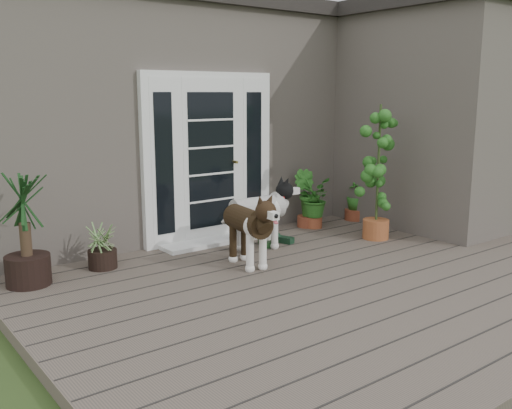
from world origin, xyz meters
TOP-DOWN VIEW (x-y plane):
  - deck at (0.00, 0.40)m, footprint 6.20×4.60m
  - house_main at (0.00, 4.65)m, footprint 7.40×4.00m
  - roof_main at (0.00, 4.65)m, footprint 7.60×4.20m
  - house_wing at (2.90, 1.50)m, footprint 1.60×2.40m
  - roof_wing at (2.90, 1.50)m, footprint 1.80×2.60m
  - door_unit at (-0.20, 2.60)m, footprint 1.90×0.14m
  - door_step at (-0.20, 2.40)m, footprint 1.60×0.40m
  - brindle_dog at (-0.52, 1.35)m, footprint 0.50×0.93m
  - white_dog at (-0.02, 1.82)m, footprint 0.93×0.47m
  - spider_plant at (-1.84, 2.24)m, footprint 0.59×0.59m
  - yucca at (-2.65, 2.17)m, footprint 1.02×1.02m
  - herb_a at (1.30, 2.23)m, footprint 0.69×0.69m
  - herb_b at (1.26, 2.33)m, footprint 0.56×0.56m
  - herb_c at (2.14, 2.23)m, footprint 0.43×0.43m
  - sapling at (1.53, 1.29)m, footprint 0.65×0.65m
  - clog_left at (0.43, 1.87)m, footprint 0.25×0.37m
  - clog_right at (0.15, 1.88)m, footprint 0.23×0.35m

SIDE VIEW (x-z plane):
  - deck at x=0.00m, z-range 0.00..0.12m
  - door_step at x=-0.20m, z-range 0.12..0.17m
  - clog_right at x=0.15m, z-range 0.12..0.22m
  - clog_left at x=0.43m, z-range 0.12..0.22m
  - herb_c at x=2.14m, z-range 0.12..0.60m
  - spider_plant at x=-1.84m, z-range 0.12..0.68m
  - herb_b at x=1.26m, z-range 0.12..0.72m
  - herb_a at x=1.30m, z-range 0.12..0.75m
  - brindle_dog at x=-0.52m, z-range 0.12..0.86m
  - white_dog at x=-0.02m, z-range 0.12..0.87m
  - yucca at x=-2.65m, z-range 0.12..1.32m
  - sapling at x=1.53m, z-range 0.12..1.93m
  - door_unit at x=-0.20m, z-range 0.12..2.27m
  - house_main at x=0.00m, z-range 0.00..3.10m
  - house_wing at x=2.90m, z-range 0.00..3.10m
  - roof_main at x=0.00m, z-range 3.10..3.30m
  - roof_wing at x=2.90m, z-range 3.10..3.30m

